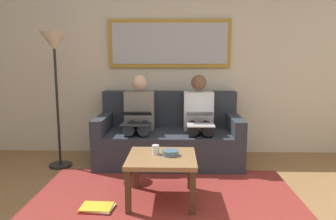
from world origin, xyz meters
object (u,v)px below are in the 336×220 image
at_px(cup, 156,150).
at_px(standing_lamp, 55,56).
at_px(person_left, 199,117).
at_px(person_right, 139,116).
at_px(couch, 169,138).
at_px(laptop_black, 136,118).
at_px(magazine_stack, 97,208).
at_px(framed_mirror, 170,43).
at_px(bowl, 170,153).
at_px(coffee_table, 162,163).
at_px(laptop_silver, 200,118).

distance_m(cup, standing_lamp, 1.78).
height_order(person_left, person_right, same).
relative_size(couch, person_left, 1.60).
bearing_deg(standing_lamp, cup, 144.97).
distance_m(couch, person_right, 0.49).
height_order(person_left, standing_lamp, standing_lamp).
xyz_separation_m(laptop_black, magazine_stack, (0.23, 1.13, -0.61)).
relative_size(framed_mirror, person_left, 1.48).
bearing_deg(laptop_black, magazine_stack, 78.52).
height_order(bowl, magazine_stack, bowl).
height_order(bowl, standing_lamp, standing_lamp).
bearing_deg(couch, laptop_black, 38.39).
relative_size(framed_mirror, coffee_table, 2.62).
height_order(couch, standing_lamp, standing_lamp).
relative_size(framed_mirror, person_right, 1.48).
relative_size(cup, bowl, 0.57).
bearing_deg(framed_mirror, standing_lamp, 25.70).
bearing_deg(laptop_black, coffee_table, 110.94).
xyz_separation_m(person_right, laptop_black, (0.00, 0.24, 0.02)).
bearing_deg(cup, laptop_black, -71.30).
relative_size(coffee_table, cup, 7.12).
xyz_separation_m(couch, framed_mirror, (0.00, -0.39, 1.24)).
distance_m(bowl, person_left, 1.18).
height_order(framed_mirror, person_right, framed_mirror).
bearing_deg(standing_lamp, magazine_stack, 122.69).
xyz_separation_m(person_left, magazine_stack, (1.00, 1.36, -0.59)).
bearing_deg(coffee_table, magazine_stack, 20.45).
bearing_deg(magazine_stack, coffee_table, -159.55).
relative_size(cup, standing_lamp, 0.05).
height_order(person_right, laptop_black, person_right).
height_order(framed_mirror, bowl, framed_mirror).
bearing_deg(framed_mirror, laptop_silver, 119.38).
distance_m(magazine_stack, standing_lamp, 1.93).
height_order(person_right, standing_lamp, standing_lamp).
distance_m(person_left, magazine_stack, 1.79).
xyz_separation_m(bowl, person_left, (-0.34, -1.12, 0.15)).
distance_m(laptop_black, magazine_stack, 1.30).
bearing_deg(person_right, laptop_silver, 163.49).
bearing_deg(framed_mirror, cup, 86.29).
xyz_separation_m(couch, laptop_silver, (-0.39, 0.30, 0.32)).
xyz_separation_m(framed_mirror, bowl, (-0.04, 1.58, -1.09)).
relative_size(framed_mirror, standing_lamp, 1.01).
height_order(couch, bowl, couch).
xyz_separation_m(person_left, laptop_black, (0.77, 0.24, 0.02)).
xyz_separation_m(laptop_black, standing_lamp, (0.98, -0.04, 0.74)).
bearing_deg(magazine_stack, person_right, -99.51).
bearing_deg(magazine_stack, framed_mirror, -108.66).
bearing_deg(coffee_table, laptop_silver, -114.75).
relative_size(bowl, person_right, 0.14).
bearing_deg(cup, standing_lamp, -35.03).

